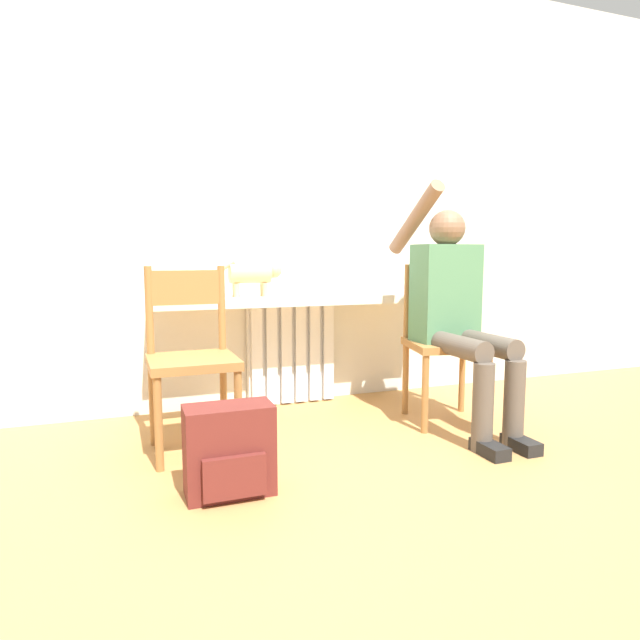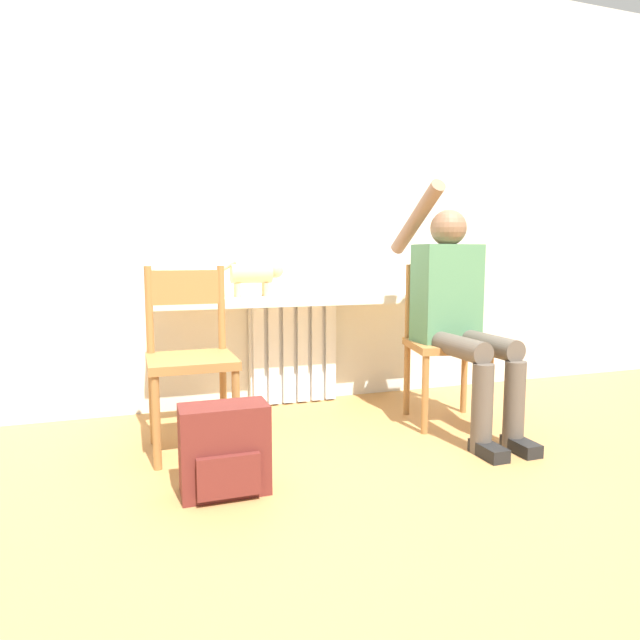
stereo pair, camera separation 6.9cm
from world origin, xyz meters
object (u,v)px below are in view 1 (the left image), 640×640
object	(u,v)px
chair_left	(191,356)
chair_right	(443,340)
cat	(254,274)
person	(456,307)
backpack	(229,451)

from	to	relation	value
chair_left	chair_right	size ratio (longest dim) A/B	1.00
chair_right	chair_left	bearing A→B (deg)	-167.75
chair_left	chair_right	distance (m)	1.37
chair_left	cat	size ratio (longest dim) A/B	2.03
chair_left	person	bearing A→B (deg)	-6.16
chair_left	backpack	xyz separation A→B (m)	(0.07, -0.54, -0.28)
chair_right	backpack	bearing A→B (deg)	-145.18
chair_left	cat	xyz separation A→B (m)	(0.42, 0.50, 0.36)
chair_right	cat	size ratio (longest dim) A/B	2.03
person	chair_left	bearing A→B (deg)	174.80
person	backpack	world-z (taller)	person
person	cat	world-z (taller)	person
person	backpack	xyz separation A→B (m)	(-1.29, -0.42, -0.48)
backpack	chair_left	bearing A→B (deg)	97.62
person	cat	distance (m)	1.14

